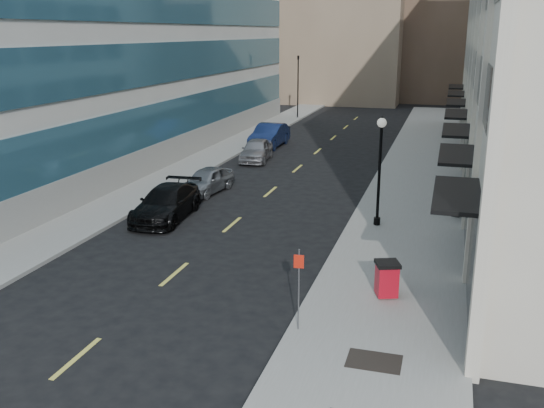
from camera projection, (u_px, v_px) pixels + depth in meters
The scene contains 17 objects.
ground at pixel (27, 400), 14.16m from camera, with size 160.00×160.00×0.00m, color black.
sidewalk_right at pixel (413, 201), 30.56m from camera, with size 5.00×80.00×0.15m, color gray.
sidewalk_left at pixel (161, 182), 34.35m from camera, with size 3.00×80.00×0.15m, color gray.
building_left at pixel (73, 6), 40.66m from camera, with size 16.14×46.00×20.00m.
skyline_tan_far at pixel (292, 12), 86.90m from camera, with size 12.00×14.00×22.00m, color #867157.
skyline_stone at pixel (542, 16), 67.42m from camera, with size 10.00×14.00×20.00m, color beige.
grate_far at pixel (374, 361), 15.56m from camera, with size 1.40×1.00×0.01m, color black.
road_centerline at pixel (253, 207), 29.84m from camera, with size 0.15×68.20×0.01m.
traffic_signal at pixel (298, 60), 58.37m from camera, with size 0.66×0.66×6.98m.
car_black_pickup at pixel (166, 203), 27.74m from camera, with size 2.07×5.10×1.48m, color black.
car_silver_sedan at pixel (207, 180), 32.27m from camera, with size 1.60×3.98×1.36m, color gray.
car_blue_sedan at pixel (269, 136), 45.06m from camera, with size 1.81×5.20×1.71m, color #121F46.
car_grey_sedan at pixel (256, 150), 40.20m from camera, with size 1.75×4.34×1.48m, color gray.
trash_bin at pixel (387, 278), 19.23m from camera, with size 0.92×0.92×1.17m.
lamppost at pixel (380, 162), 25.81m from camera, with size 0.40×0.40×4.79m.
sign_post at pixel (299, 278), 16.81m from camera, with size 0.28×0.07×2.42m.
urn_planter at pixel (457, 207), 27.69m from camera, with size 0.49×0.49×0.69m.
Camera 1 is at (8.99, -10.23, 8.31)m, focal length 40.00 mm.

